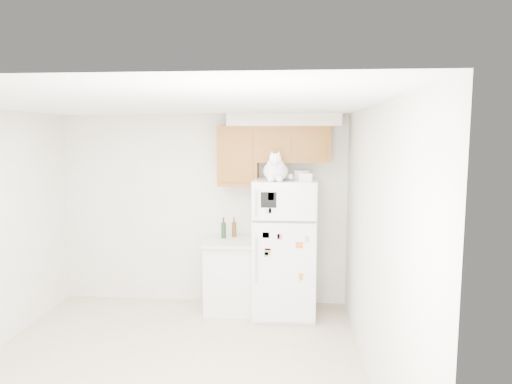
# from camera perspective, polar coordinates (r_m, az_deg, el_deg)

# --- Properties ---
(ground_plane) EXTENTS (3.80, 4.00, 0.01)m
(ground_plane) POSITION_cam_1_polar(r_m,az_deg,el_deg) (4.67, -11.52, -21.67)
(ground_plane) COLOR #C6B198
(room_shell) EXTENTS (3.84, 4.04, 2.52)m
(room_shell) POSITION_cam_1_polar(r_m,az_deg,el_deg) (4.34, -9.62, -0.43)
(room_shell) COLOR silver
(room_shell) RESTS_ON ground_plane
(refrigerator) EXTENTS (0.76, 0.78, 1.70)m
(refrigerator) POSITION_cam_1_polar(r_m,az_deg,el_deg) (5.71, 3.57, -6.95)
(refrigerator) COLOR white
(refrigerator) RESTS_ON ground_plane
(base_counter) EXTENTS (0.64, 0.64, 0.92)m
(base_counter) POSITION_cam_1_polar(r_m,az_deg,el_deg) (5.93, -3.23, -10.29)
(base_counter) COLOR white
(base_counter) RESTS_ON ground_plane
(cat) EXTENTS (0.35, 0.52, 0.36)m
(cat) POSITION_cam_1_polar(r_m,az_deg,el_deg) (5.34, 2.49, 2.81)
(cat) COLOR white
(cat) RESTS_ON refrigerator
(storage_box_back) EXTENTS (0.20, 0.16, 0.10)m
(storage_box_back) POSITION_cam_1_polar(r_m,az_deg,el_deg) (5.72, 5.81, 2.20)
(storage_box_back) COLOR white
(storage_box_back) RESTS_ON refrigerator
(storage_box_front) EXTENTS (0.17, 0.14, 0.09)m
(storage_box_front) POSITION_cam_1_polar(r_m,az_deg,el_deg) (5.42, 6.30, 1.88)
(storage_box_front) COLOR white
(storage_box_front) RESTS_ON refrigerator
(bottle_green) EXTENTS (0.06, 0.06, 0.27)m
(bottle_green) POSITION_cam_1_polar(r_m,az_deg,el_deg) (5.88, -4.07, -4.47)
(bottle_green) COLOR #19381E
(bottle_green) RESTS_ON base_counter
(bottle_amber) EXTENTS (0.06, 0.06, 0.26)m
(bottle_amber) POSITION_cam_1_polar(r_m,az_deg,el_deg) (5.96, -2.76, -4.38)
(bottle_amber) COLOR #593814
(bottle_amber) RESTS_ON base_counter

